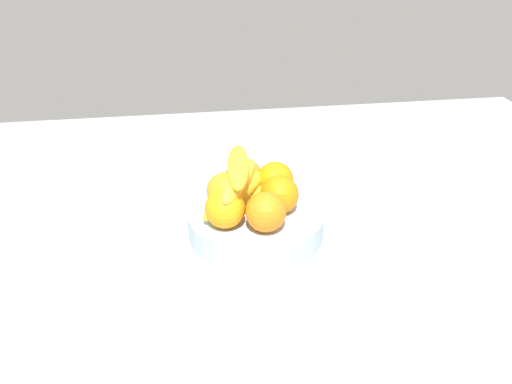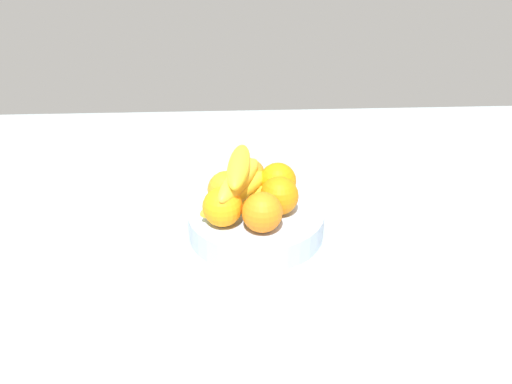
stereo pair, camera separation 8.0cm
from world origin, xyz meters
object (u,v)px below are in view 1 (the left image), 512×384
Objects in this scene: orange_front_right at (275,180)px; orange_back_right at (225,208)px; orange_center at (244,176)px; fruit_bowl at (256,222)px; banana_bunch at (239,185)px; orange_front_left at (279,195)px; orange_top_stack at (266,212)px; orange_back_left at (226,191)px.

orange_front_right is 14.00cm from orange_back_right.
fruit_bowl is at bearing -79.74° from orange_center.
orange_center is at bearing 75.19° from banana_bunch.
orange_front_left and orange_top_stack have the same top height.
fruit_bowl is at bearing -18.60° from orange_back_left.
orange_front_right is at bearing 87.71° from orange_front_left.
orange_back_right is at bearing -112.33° from orange_center.
orange_top_stack is at bearing -17.88° from orange_back_right.
orange_front_left is 10.91cm from orange_back_right.
orange_top_stack is at bearing -121.54° from orange_front_left.
orange_center is 0.39× the size of banana_bunch.
orange_front_left is 6.62cm from orange_top_stack.
fruit_bowl is 3.57× the size of orange_front_left.
orange_front_left and orange_back_left have the same top height.
orange_center is at bearing 100.26° from fruit_bowl.
orange_front_left reaches higher than fruit_bowl.
banana_bunch is at bearing -104.81° from orange_center.
orange_top_stack is at bearing -61.87° from banana_bunch.
fruit_bowl is 8.32cm from orange_back_left.
orange_back_right is (-6.14, -4.27, 6.04)cm from fruit_bowl.
orange_back_left is 6.14cm from orange_back_right.
orange_front_right is at bearing 28.83° from banana_bunch.
orange_center is at bearing 123.93° from orange_front_left.
orange_top_stack is (0.76, -6.50, 6.04)cm from fruit_bowl.
orange_front_right is 10.35cm from orange_back_left.
orange_front_right is 1.00× the size of orange_back_left.
orange_front_right is at bearing -23.50° from orange_center.
fruit_bowl is 8.90cm from orange_top_stack.
banana_bunch reaches higher than fruit_bowl.
orange_front_left is at bearing -92.29° from orange_front_right.
orange_front_right is at bearing 17.25° from orange_back_left.
orange_back_left is (-9.65, 2.68, 0.00)cm from orange_front_left.
orange_back_right and orange_top_stack have the same top height.
orange_back_left and orange_back_right have the same top height.
orange_center and orange_back_left have the same top height.
orange_front_left is at bearing -12.23° from banana_bunch.
orange_back_right is 6.10cm from banana_bunch.
orange_front_left and orange_front_right have the same top height.
orange_back_left reaches higher than fruit_bowl.
orange_back_left is 1.00× the size of orange_back_right.
orange_top_stack is (6.90, -2.23, 0.00)cm from orange_back_right.
banana_bunch is at bearing 58.78° from orange_back_right.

